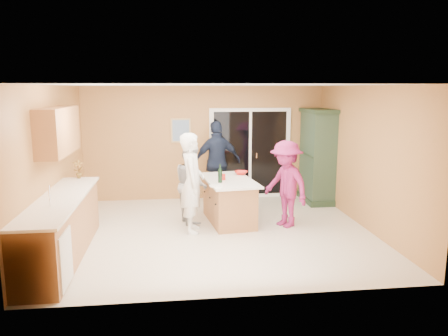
{
  "coord_description": "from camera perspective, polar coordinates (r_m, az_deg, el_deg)",
  "views": [
    {
      "loc": [
        -0.77,
        -7.47,
        2.55
      ],
      "look_at": [
        0.15,
        0.1,
        1.15
      ],
      "focal_mm": 35.0,
      "sensor_mm": 36.0,
      "label": 1
    }
  ],
  "objects": [
    {
      "name": "wall_left",
      "position": [
        7.83,
        -21.47,
        0.49
      ],
      "size": [
        0.1,
        5.0,
        2.6
      ],
      "primitive_type": "cube",
      "color": "tan",
      "rests_on": "ground"
    },
    {
      "name": "upper_cabinets",
      "position": [
        7.52,
        -20.84,
        4.57
      ],
      "size": [
        0.35,
        1.6,
        0.75
      ],
      "primitive_type": "cube",
      "color": "#A36A3F",
      "rests_on": "wall_left"
    },
    {
      "name": "kitchen_island",
      "position": [
        8.42,
        0.64,
        -4.45
      ],
      "size": [
        1.05,
        1.69,
        0.84
      ],
      "rotation": [
        0.0,
        0.0,
        0.12
      ],
      "color": "#A36A3F",
      "rests_on": "floor"
    },
    {
      "name": "wine_bottle",
      "position": [
        8.01,
        -0.51,
        -0.98
      ],
      "size": [
        0.08,
        0.08,
        0.34
      ],
      "rotation": [
        0.0,
        0.0,
        0.32
      ],
      "color": "black",
      "rests_on": "kitchen_island"
    },
    {
      "name": "woman_grey",
      "position": [
        8.38,
        -4.31,
        -2.05
      ],
      "size": [
        0.73,
        0.85,
        1.5
      ],
      "primitive_type": "imported",
      "rotation": [
        0.0,
        0.0,
        1.82
      ],
      "color": "#ABABAD",
      "rests_on": "floor"
    },
    {
      "name": "tumbler_far",
      "position": [
        8.34,
        -0.48,
        -1.06
      ],
      "size": [
        0.09,
        0.09,
        0.11
      ],
      "primitive_type": "cylinder",
      "rotation": [
        0.0,
        0.0,
        0.13
      ],
      "color": "red",
      "rests_on": "kitchen_island"
    },
    {
      "name": "tulip_vase",
      "position": [
        8.3,
        -18.49,
        -0.13
      ],
      "size": [
        0.2,
        0.15,
        0.34
      ],
      "primitive_type": "imported",
      "rotation": [
        0.0,
        0.0,
        0.17
      ],
      "color": "red",
      "rests_on": "left_cabinet_run"
    },
    {
      "name": "left_cabinet_run",
      "position": [
        6.96,
        -20.72,
        -7.76
      ],
      "size": [
        0.65,
        3.05,
        1.24
      ],
      "color": "#A36A3F",
      "rests_on": "floor"
    },
    {
      "name": "woman_navy",
      "position": [
        9.72,
        -0.89,
        0.76
      ],
      "size": [
        1.15,
        0.68,
        1.84
      ],
      "primitive_type": "imported",
      "rotation": [
        0.0,
        0.0,
        3.37
      ],
      "color": "#1B223D",
      "rests_on": "floor"
    },
    {
      "name": "wall_front",
      "position": [
        5.19,
        1.83,
        -3.55
      ],
      "size": [
        5.5,
        0.1,
        2.6
      ],
      "primitive_type": "cube",
      "color": "tan",
      "rests_on": "ground"
    },
    {
      "name": "tumbler_near",
      "position": [
        8.25,
        -0.08,
        -1.19
      ],
      "size": [
        0.1,
        0.1,
        0.11
      ],
      "primitive_type": "cylinder",
      "rotation": [
        0.0,
        0.0,
        0.4
      ],
      "color": "red",
      "rests_on": "kitchen_island"
    },
    {
      "name": "green_hutch",
      "position": [
        10.04,
        12.11,
        1.41
      ],
      "size": [
        0.6,
        1.14,
        2.1
      ],
      "color": "#223722",
      "rests_on": "floor"
    },
    {
      "name": "framed_picture",
      "position": [
        10.0,
        -5.66,
        4.89
      ],
      "size": [
        0.46,
        0.04,
        0.56
      ],
      "color": "tan",
      "rests_on": "wall_back"
    },
    {
      "name": "wall_back",
      "position": [
        10.08,
        -2.5,
        3.27
      ],
      "size": [
        5.5,
        0.1,
        2.6
      ],
      "primitive_type": "cube",
      "color": "tan",
      "rests_on": "ground"
    },
    {
      "name": "woman_white",
      "position": [
        7.75,
        -4.18,
        -1.97
      ],
      "size": [
        0.47,
        0.68,
        1.79
      ],
      "primitive_type": "imported",
      "rotation": [
        0.0,
        0.0,
        1.51
      ],
      "color": "white",
      "rests_on": "floor"
    },
    {
      "name": "white_plate",
      "position": [
        7.73,
        -1.04,
        -2.34
      ],
      "size": [
        0.32,
        0.32,
        0.02
      ],
      "primitive_type": "cylinder",
      "rotation": [
        0.0,
        0.0,
        -0.39
      ],
      "color": "white",
      "rests_on": "kitchen_island"
    },
    {
      "name": "wall_right",
      "position": [
        8.36,
        18.08,
        1.28
      ],
      "size": [
        0.1,
        5.0,
        2.6
      ],
      "primitive_type": "cube",
      "color": "tan",
      "rests_on": "ground"
    },
    {
      "name": "serving_bowl",
      "position": [
        8.79,
        2.26,
        -0.63
      ],
      "size": [
        0.34,
        0.34,
        0.07
      ],
      "primitive_type": "imported",
      "rotation": [
        0.0,
        0.0,
        -0.32
      ],
      "color": "red",
      "rests_on": "kitchen_island"
    },
    {
      "name": "ceiling",
      "position": [
        7.51,
        -1.06,
        10.78
      ],
      "size": [
        5.5,
        5.0,
        0.1
      ],
      "primitive_type": "cube",
      "color": "silver",
      "rests_on": "wall_back"
    },
    {
      "name": "floor",
      "position": [
        7.93,
        -1.0,
        -8.35
      ],
      "size": [
        5.5,
        5.5,
        0.0
      ],
      "primitive_type": "plane",
      "color": "beige",
      "rests_on": "ground"
    },
    {
      "name": "sliding_door",
      "position": [
        10.22,
        3.41,
        1.94
      ],
      "size": [
        1.9,
        0.07,
        2.1
      ],
      "color": "white",
      "rests_on": "floor"
    },
    {
      "name": "woman_magenta",
      "position": [
        8.15,
        8.09,
        -2.08
      ],
      "size": [
        1.02,
        1.2,
        1.61
      ],
      "primitive_type": "imported",
      "rotation": [
        0.0,
        0.0,
        -1.08
      ],
      "color": "#8E1E5B",
      "rests_on": "floor"
    }
  ]
}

